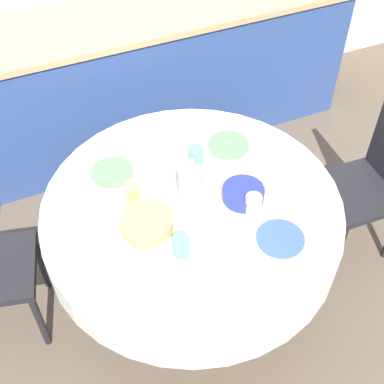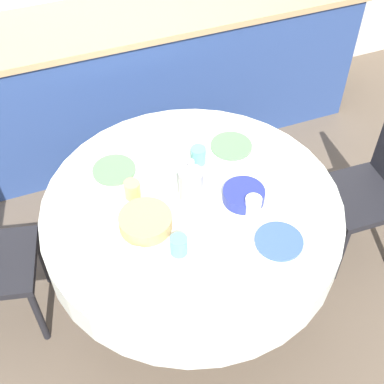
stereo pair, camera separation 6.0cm
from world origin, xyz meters
The scene contains 16 objects.
ground_plane centered at (0.00, 0.00, 0.00)m, with size 12.00×12.00×0.00m, color brown.
kitchen_counter centered at (0.00, 1.36, 0.48)m, with size 3.24×0.64×0.95m.
dining_table centered at (0.00, 0.00, 0.61)m, with size 1.40×1.40×0.73m.
chair_left centered at (1.04, -0.04, 0.50)m, with size 0.42×0.42×0.88m.
plate_near_left centered at (-0.36, -0.24, 0.74)m, with size 0.21×0.21×0.01m, color white.
cup_near_left centered at (-0.15, -0.23, 0.77)m, with size 0.07×0.07×0.09m, color #5BA39E.
plate_near_right centered at (0.27, -0.34, 0.74)m, with size 0.21×0.21×0.01m, color #3856AD.
cup_near_right centered at (0.24, -0.14, 0.77)m, with size 0.07×0.07×0.09m, color white.
plate_far_left centered at (-0.28, 0.33, 0.74)m, with size 0.21×0.21×0.01m, color #5BA85B.
cup_far_left centered at (-0.24, 0.14, 0.77)m, with size 0.07×0.07×0.09m, color #DBB766.
plate_far_right centered at (0.32, 0.29, 0.74)m, with size 0.21×0.21×0.01m, color #5BA85B.
cup_far_right centered at (0.13, 0.25, 0.77)m, with size 0.07×0.07×0.09m, color #5BA39E.
coffee_carafe centered at (0.00, 0.01, 0.85)m, with size 0.11×0.11×0.27m.
teapot centered at (-0.06, 0.21, 0.81)m, with size 0.19×0.14×0.18m.
bread_basket centered at (-0.24, -0.05, 0.76)m, with size 0.24×0.24×0.06m, color tan.
fruit_bowl centered at (0.23, -0.06, 0.76)m, with size 0.19×0.19×0.06m, color navy.
Camera 2 is at (-0.58, -1.51, 2.56)m, focal length 50.00 mm.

